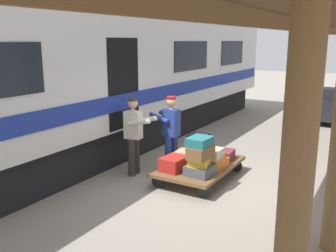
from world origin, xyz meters
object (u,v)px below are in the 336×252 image
object	(u,v)px
suitcase_tan_vintage	(187,157)
suitcase_teal_softside	(200,142)
suitcase_slate_roller	(200,170)
suitcase_burgundy_valise	(223,155)
suitcase_orange_carryall	(212,162)
baggage_tug	(325,106)
porter_by_door	(134,134)
suitcase_yellow_case	(199,162)
suitcase_cream_canvas	(213,153)
suitcase_brown_leather	(201,152)
suitcase_black_hardshell	(199,139)
luggage_cart	(199,166)
train_car	(74,76)
porter_in_overalls	(171,131)
suitcase_navy_fabric	(199,150)
suitcase_red_plastic	(174,163)

from	to	relation	value
suitcase_tan_vintage	suitcase_teal_softside	xyz separation A→B (m)	(-0.57, 0.59, 0.55)
suitcase_slate_roller	suitcase_tan_vintage	xyz separation A→B (m)	(0.58, -0.58, 0.03)
suitcase_burgundy_valise	suitcase_teal_softside	xyz separation A→B (m)	(0.02, 1.17, 0.57)
suitcase_orange_carryall	suitcase_tan_vintage	size ratio (longest dim) A/B	1.00
suitcase_teal_softside	baggage_tug	world-z (taller)	baggage_tug
porter_by_door	baggage_tug	distance (m)	8.21
suitcase_yellow_case	suitcase_cream_canvas	world-z (taller)	suitcase_cream_canvas
suitcase_slate_roller	baggage_tug	distance (m)	7.92
suitcase_brown_leather	suitcase_black_hardshell	bearing A→B (deg)	-62.59
luggage_cart	suitcase_tan_vintage	bearing A→B (deg)	-0.00
baggage_tug	train_car	bearing A→B (deg)	57.51
suitcase_cream_canvas	baggage_tug	distance (m)	7.36
luggage_cart	suitcase_cream_canvas	xyz separation A→B (m)	(-0.32, 0.03, 0.34)
suitcase_tan_vintage	luggage_cart	bearing A→B (deg)	180.00
suitcase_cream_canvas	luggage_cart	bearing A→B (deg)	-5.21
suitcase_yellow_case	suitcase_teal_softside	size ratio (longest dim) A/B	0.86
suitcase_tan_vintage	suitcase_yellow_case	world-z (taller)	suitcase_yellow_case
suitcase_cream_canvas	porter_in_overalls	distance (m)	1.17
suitcase_orange_carryall	suitcase_yellow_case	size ratio (longest dim) A/B	1.25
suitcase_yellow_case	porter_in_overalls	world-z (taller)	porter_in_overalls
suitcase_tan_vintage	porter_in_overalls	xyz separation A→B (m)	(0.51, -0.15, 0.47)
train_car	suitcase_navy_fabric	bearing A→B (deg)	-165.75
suitcase_navy_fabric	suitcase_yellow_case	world-z (taller)	suitcase_yellow_case
suitcase_brown_leather	suitcase_teal_softside	xyz separation A→B (m)	(0.03, -0.02, 0.21)
train_car	suitcase_orange_carryall	size ratio (longest dim) A/B	36.20
suitcase_cream_canvas	porter_by_door	bearing A→B (deg)	14.66
suitcase_brown_leather	baggage_tug	distance (m)	7.94
luggage_cart	suitcase_burgundy_valise	bearing A→B (deg)	-116.60
suitcase_red_plastic	suitcase_brown_leather	world-z (taller)	suitcase_brown_leather
suitcase_teal_softside	luggage_cart	bearing A→B (deg)	-65.09
suitcase_navy_fabric	suitcase_yellow_case	distance (m)	1.30
luggage_cart	suitcase_yellow_case	size ratio (longest dim) A/B	5.09
suitcase_yellow_case	suitcase_teal_softside	world-z (taller)	suitcase_teal_softside
suitcase_black_hardshell	porter_by_door	size ratio (longest dim) A/B	0.28
suitcase_slate_roller	porter_by_door	size ratio (longest dim) A/B	0.29
suitcase_navy_fabric	suitcase_orange_carryall	world-z (taller)	suitcase_navy_fabric
suitcase_burgundy_valise	suitcase_black_hardshell	xyz separation A→B (m)	(0.62, -0.03, 0.26)
train_car	suitcase_burgundy_valise	bearing A→B (deg)	-167.99
suitcase_brown_leather	porter_by_door	size ratio (longest dim) A/B	0.32
luggage_cart	suitcase_red_plastic	world-z (taller)	suitcase_red_plastic
suitcase_red_plastic	suitcase_tan_vintage	distance (m)	0.58
suitcase_burgundy_valise	suitcase_slate_roller	bearing A→B (deg)	90.00
suitcase_orange_carryall	porter_by_door	bearing A→B (deg)	15.84
suitcase_tan_vintage	suitcase_yellow_case	bearing A→B (deg)	134.03
suitcase_cream_canvas	suitcase_brown_leather	xyz separation A→B (m)	(0.01, 0.58, 0.17)
train_car	suitcase_burgundy_valise	size ratio (longest dim) A/B	39.19
suitcase_burgundy_valise	suitcase_cream_canvas	bearing A→B (deg)	92.63
suitcase_orange_carryall	suitcase_burgundy_valise	xyz separation A→B (m)	(0.00, -0.58, 0.00)
luggage_cart	suitcase_brown_leather	size ratio (longest dim) A/B	3.90
luggage_cart	porter_by_door	bearing A→B (deg)	19.03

